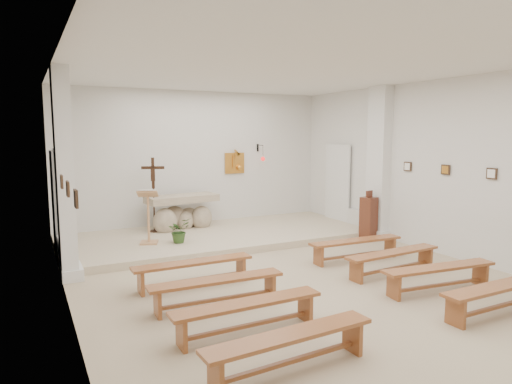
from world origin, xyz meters
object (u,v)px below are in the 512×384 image
bench_right_third (439,272)px  bench_left_second (217,286)px  crucifix_stand (153,189)px  donation_pedestal (368,218)px  bench_left_third (248,310)px  altar (182,214)px  bench_left_fourth (290,343)px  bench_left_front (193,267)px  bench_right_second (393,257)px  lectern (148,217)px  bench_right_fourth (499,292)px  bench_right_front (356,245)px

bench_right_third → bench_left_second: bearing=169.6°
bench_left_second → crucifix_stand: bearing=88.1°
crucifix_stand → bench_right_third: 6.41m
donation_pedestal → bench_left_third: donation_pedestal is taller
altar → bench_left_fourth: (-1.02, -6.72, -0.18)m
bench_left_front → bench_right_second: same height
altar → lectern: lectern is taller
lectern → bench_left_fourth: (0.08, -5.52, -0.41)m
bench_right_third → bench_left_fourth: same height
donation_pedestal → bench_left_fourth: (-4.67, -4.22, -0.19)m
bench_right_third → bench_left_third: bearing=-173.7°
bench_left_front → bench_right_third: same height
altar → bench_right_fourth: altar is taller
crucifix_stand → bench_left_third: size_ratio=0.89×
bench_left_second → bench_right_third: size_ratio=0.99×
bench_left_third → bench_left_fourth: same height
bench_right_second → bench_right_fourth: size_ratio=1.01×
bench_left_fourth → bench_right_fourth: same height
bench_right_front → bench_left_fourth: bearing=-135.3°
altar → bench_left_second: bearing=-109.1°
bench_right_front → bench_left_third: size_ratio=1.00×
crucifix_stand → donation_pedestal: crucifix_stand is taller
bench_left_third → bench_right_third: size_ratio=0.99×
bench_right_front → bench_right_second: 0.99m
altar → lectern: 1.64m
lectern → donation_pedestal: 4.92m
donation_pedestal → bench_left_fourth: donation_pedestal is taller
bench_left_second → bench_left_third: same height
bench_right_front → bench_left_second: 3.43m
donation_pedestal → bench_right_fourth: donation_pedestal is taller
bench_left_third → bench_right_third: (3.28, 0.00, 0.00)m
crucifix_stand → bench_left_second: size_ratio=0.89×
bench_left_third → lectern: bearing=90.3°
bench_right_second → bench_right_fourth: 1.98m
bench_left_second → bench_right_second: same height
bench_left_front → bench_left_second: 0.99m
bench_left_front → bench_left_fourth: size_ratio=0.99×
bench_left_third → bench_right_fourth: size_ratio=1.00×
bench_left_second → bench_left_third: bearing=-87.9°
bench_right_front → bench_left_front: bearing=-177.4°
donation_pedestal → bench_left_second: size_ratio=0.58×
bench_left_third → bench_right_fourth: same height
altar → bench_right_third: size_ratio=0.91×
bench_left_third → bench_right_front: bearing=30.4°
altar → donation_pedestal: bearing=-41.4°
altar → bench_left_front: 3.89m
lectern → bench_right_third: 5.66m
bench_right_third → bench_right_fourth: same height
lectern → bench_left_third: lectern is taller
lectern → bench_right_second: size_ratio=0.59×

